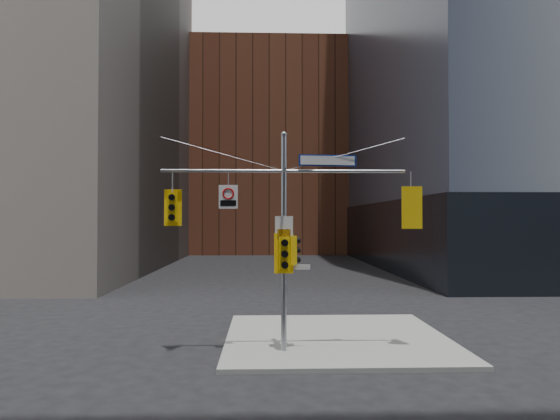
{
  "coord_description": "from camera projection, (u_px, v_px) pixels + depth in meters",
  "views": [
    {
      "loc": [
        -0.65,
        -14.27,
        4.39
      ],
      "look_at": [
        -0.13,
        2.0,
        4.72
      ],
      "focal_mm": 32.0,
      "sensor_mm": 36.0,
      "label": 1
    }
  ],
  "objects": [
    {
      "name": "sidewalk_corner",
      "position": [
        336.0,
        338.0,
        18.26
      ],
      "size": [
        8.0,
        8.0,
        0.15
      ],
      "primitive_type": "cube",
      "color": "gray",
      "rests_on": "ground"
    },
    {
      "name": "regulatory_sign_pole",
      "position": [
        284.0,
        228.0,
        16.16
      ],
      "size": [
        0.58,
        0.07,
        0.76
      ],
      "rotation": [
        0.0,
        0.0,
        -0.05
      ],
      "color": "silver",
      "rests_on": "ground"
    },
    {
      "name": "ground",
      "position": [
        287.0,
        374.0,
        14.2
      ],
      "size": [
        160.0,
        160.0,
        0.0
      ],
      "primitive_type": "plane",
      "color": "black",
      "rests_on": "ground"
    },
    {
      "name": "traffic_light_west_arm",
      "position": [
        172.0,
        208.0,
        16.18
      ],
      "size": [
        0.57,
        0.47,
        1.2
      ],
      "rotation": [
        0.0,
        0.0,
        0.06
      ],
      "color": "yellow",
      "rests_on": "ground"
    },
    {
      "name": "street_blade_ns",
      "position": [
        283.0,
        271.0,
        16.7
      ],
      "size": [
        0.1,
        0.81,
        0.16
      ],
      "rotation": [
        0.0,
        0.0,
        -0.09
      ],
      "color": "#145926",
      "rests_on": "ground"
    },
    {
      "name": "regulatory_sign_arm",
      "position": [
        228.0,
        196.0,
        16.21
      ],
      "size": [
        0.62,
        0.06,
        0.77
      ],
      "rotation": [
        0.0,
        0.0,
        -0.0
      ],
      "color": "silver",
      "rests_on": "ground"
    },
    {
      "name": "traffic_light_east_arm",
      "position": [
        411.0,
        208.0,
        16.42
      ],
      "size": [
        0.66,
        0.56,
        1.38
      ],
      "rotation": [
        0.0,
        0.0,
        3.03
      ],
      "color": "yellow",
      "rests_on": "ground"
    },
    {
      "name": "brick_midrise",
      "position": [
        268.0,
        154.0,
        72.44
      ],
      "size": [
        26.0,
        20.0,
        28.0
      ],
      "primitive_type": "cube",
      "color": "brown",
      "rests_on": "ground"
    },
    {
      "name": "signal_assembly",
      "position": [
        284.0,
        219.0,
        16.28
      ],
      "size": [
        8.0,
        0.8,
        7.3
      ],
      "color": "gray",
      "rests_on": "ground"
    },
    {
      "name": "street_blade_ew",
      "position": [
        298.0,
        267.0,
        16.27
      ],
      "size": [
        0.82,
        0.09,
        0.16
      ],
      "rotation": [
        0.0,
        0.0,
        -0.06
      ],
      "color": "silver",
      "rests_on": "ground"
    },
    {
      "name": "traffic_light_pole_front",
      "position": [
        284.0,
        254.0,
        15.99
      ],
      "size": [
        0.62,
        0.5,
        1.31
      ],
      "rotation": [
        0.0,
        0.0,
        0.04
      ],
      "color": "yellow",
      "rests_on": "ground"
    },
    {
      "name": "street_sign_blade",
      "position": [
        328.0,
        161.0,
        16.37
      ],
      "size": [
        1.93,
        0.25,
        0.38
      ],
      "rotation": [
        0.0,
        0.0,
        0.11
      ],
      "color": "navy",
      "rests_on": "ground"
    },
    {
      "name": "traffic_light_pole_side",
      "position": [
        294.0,
        250.0,
        16.28
      ],
      "size": [
        0.41,
        0.35,
        0.94
      ],
      "rotation": [
        0.0,
        0.0,
        1.82
      ],
      "color": "yellow",
      "rests_on": "ground"
    }
  ]
}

